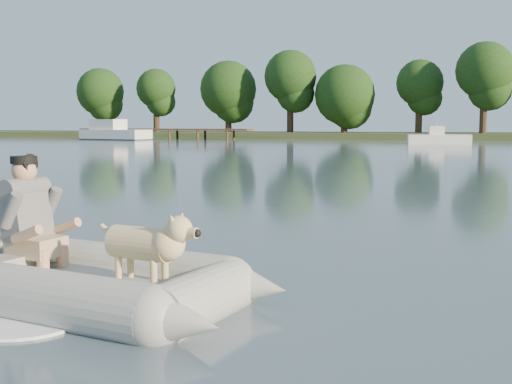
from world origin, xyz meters
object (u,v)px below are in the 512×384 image
(dock, at_px, (164,134))
(dinghy, at_px, (80,236))
(cabin_cruiser, at_px, (115,130))
(motorboat, at_px, (439,132))
(dog, at_px, (141,249))
(man, at_px, (27,210))

(dock, bearing_deg, dinghy, -63.92)
(cabin_cruiser, distance_m, motorboat, 29.85)
(dinghy, relative_size, cabin_cruiser, 0.62)
(dog, relative_size, cabin_cruiser, 0.12)
(cabin_cruiser, bearing_deg, motorboat, 5.66)
(motorboat, bearing_deg, man, -101.62)
(dog, distance_m, motorboat, 45.07)
(man, distance_m, motorboat, 44.90)
(man, xyz_separation_m, cabin_cruiser, (-28.11, 48.32, 0.20))
(man, bearing_deg, dinghy, -4.24)
(dinghy, height_order, dog, dinghy)
(dock, distance_m, dinghy, 58.15)
(man, bearing_deg, dog, -0.00)
(dock, height_order, man, man)
(dog, bearing_deg, motorboat, 98.25)
(man, xyz_separation_m, motorboat, (1.54, 44.87, 0.14))
(dock, height_order, dog, dock)
(man, relative_size, cabin_cruiser, 0.14)
(dog, bearing_deg, dinghy, -175.43)
(cabin_cruiser, height_order, motorboat, cabin_cruiser)
(cabin_cruiser, xyz_separation_m, motorboat, (29.65, -3.45, -0.06))
(dock, relative_size, motorboat, 3.82)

